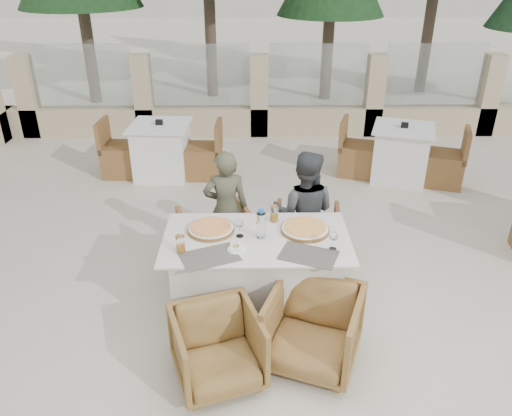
{
  "coord_description": "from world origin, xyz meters",
  "views": [
    {
      "loc": [
        -0.16,
        -3.76,
        2.96
      ],
      "look_at": [
        -0.11,
        0.2,
        0.9
      ],
      "focal_mm": 35.0,
      "sensor_mm": 36.0,
      "label": 1
    }
  ],
  "objects_px": {
    "wine_glass_centre": "(240,227)",
    "armchair_near_left": "(218,348)",
    "diner_left": "(226,209)",
    "pizza_left": "(211,228)",
    "dining_table": "(256,275)",
    "pizza_right": "(305,228)",
    "armchair_far_left": "(217,241)",
    "water_bottle": "(261,223)",
    "beer_glass_right": "(274,214)",
    "bg_table_b": "(401,154)",
    "olive_dish": "(236,248)",
    "armchair_far_right": "(307,237)",
    "armchair_near_right": "(313,328)",
    "wine_glass_corner": "(333,240)",
    "bg_table_a": "(162,150)",
    "beer_glass_left": "(180,244)",
    "diner_right": "(304,213)"
  },
  "relations": [
    {
      "from": "beer_glass_right",
      "to": "bg_table_b",
      "type": "xyz_separation_m",
      "value": [
        1.92,
        2.64,
        -0.46
      ]
    },
    {
      "from": "armchair_far_left",
      "to": "bg_table_a",
      "type": "height_order",
      "value": "bg_table_a"
    },
    {
      "from": "diner_right",
      "to": "bg_table_b",
      "type": "distance_m",
      "value": 2.8
    },
    {
      "from": "pizza_right",
      "to": "bg_table_a",
      "type": "relative_size",
      "value": 0.26
    },
    {
      "from": "diner_left",
      "to": "bg_table_b",
      "type": "height_order",
      "value": "diner_left"
    },
    {
      "from": "wine_glass_centre",
      "to": "armchair_near_left",
      "type": "relative_size",
      "value": 0.28
    },
    {
      "from": "dining_table",
      "to": "beer_glass_right",
      "type": "bearing_deg",
      "value": 60.99
    },
    {
      "from": "pizza_right",
      "to": "armchair_far_right",
      "type": "distance_m",
      "value": 0.84
    },
    {
      "from": "pizza_right",
      "to": "wine_glass_centre",
      "type": "xyz_separation_m",
      "value": [
        -0.57,
        -0.08,
        0.06
      ]
    },
    {
      "from": "armchair_near_right",
      "to": "pizza_right",
      "type": "bearing_deg",
      "value": 111.88
    },
    {
      "from": "olive_dish",
      "to": "armchair_far_left",
      "type": "distance_m",
      "value": 1.01
    },
    {
      "from": "wine_glass_corner",
      "to": "armchair_far_right",
      "type": "bearing_deg",
      "value": 95.25
    },
    {
      "from": "armchair_far_left",
      "to": "armchair_near_left",
      "type": "bearing_deg",
      "value": 74.54
    },
    {
      "from": "beer_glass_left",
      "to": "olive_dish",
      "type": "distance_m",
      "value": 0.45
    },
    {
      "from": "wine_glass_centre",
      "to": "dining_table",
      "type": "bearing_deg",
      "value": -9.82
    },
    {
      "from": "water_bottle",
      "to": "armchair_far_left",
      "type": "distance_m",
      "value": 0.98
    },
    {
      "from": "beer_glass_left",
      "to": "diner_right",
      "type": "relative_size",
      "value": 0.11
    },
    {
      "from": "water_bottle",
      "to": "bg_table_b",
      "type": "distance_m",
      "value": 3.61
    },
    {
      "from": "pizza_right",
      "to": "armchair_far_left",
      "type": "xyz_separation_m",
      "value": [
        -0.81,
        0.57,
        -0.47
      ]
    },
    {
      "from": "armchair_far_left",
      "to": "armchair_near_left",
      "type": "distance_m",
      "value": 1.5
    },
    {
      "from": "wine_glass_centre",
      "to": "armchair_near_left",
      "type": "bearing_deg",
      "value": -100.83
    },
    {
      "from": "armchair_near_right",
      "to": "diner_left",
      "type": "bearing_deg",
      "value": 137.76
    },
    {
      "from": "pizza_left",
      "to": "water_bottle",
      "type": "height_order",
      "value": "water_bottle"
    },
    {
      "from": "beer_glass_left",
      "to": "armchair_near_right",
      "type": "height_order",
      "value": "beer_glass_left"
    },
    {
      "from": "olive_dish",
      "to": "armchair_far_right",
      "type": "distance_m",
      "value": 1.3
    },
    {
      "from": "diner_right",
      "to": "diner_left",
      "type": "bearing_deg",
      "value": 2.15
    },
    {
      "from": "olive_dish",
      "to": "diner_left",
      "type": "height_order",
      "value": "diner_left"
    },
    {
      "from": "beer_glass_left",
      "to": "diner_right",
      "type": "bearing_deg",
      "value": 38.68
    },
    {
      "from": "armchair_far_right",
      "to": "pizza_left",
      "type": "bearing_deg",
      "value": 41.14
    },
    {
      "from": "wine_glass_corner",
      "to": "beer_glass_right",
      "type": "height_order",
      "value": "wine_glass_corner"
    },
    {
      "from": "water_bottle",
      "to": "armchair_near_right",
      "type": "relative_size",
      "value": 0.38
    },
    {
      "from": "beer_glass_right",
      "to": "olive_dish",
      "type": "height_order",
      "value": "beer_glass_right"
    },
    {
      "from": "beer_glass_right",
      "to": "armchair_near_right",
      "type": "relative_size",
      "value": 0.21
    },
    {
      "from": "diner_left",
      "to": "pizza_left",
      "type": "bearing_deg",
      "value": 76.38
    },
    {
      "from": "water_bottle",
      "to": "armchair_near_right",
      "type": "height_order",
      "value": "water_bottle"
    },
    {
      "from": "olive_dish",
      "to": "armchair_far_right",
      "type": "xyz_separation_m",
      "value": [
        0.7,
        0.97,
        -0.49
      ]
    },
    {
      "from": "armchair_near_left",
      "to": "wine_glass_centre",
      "type": "bearing_deg",
      "value": 60.38
    },
    {
      "from": "pizza_left",
      "to": "wine_glass_corner",
      "type": "height_order",
      "value": "wine_glass_corner"
    },
    {
      "from": "pizza_right",
      "to": "beer_glass_right",
      "type": "xyz_separation_m",
      "value": [
        -0.26,
        0.19,
        0.05
      ]
    },
    {
      "from": "water_bottle",
      "to": "beer_glass_right",
      "type": "xyz_separation_m",
      "value": [
        0.13,
        0.29,
        -0.06
      ]
    },
    {
      "from": "dining_table",
      "to": "armchair_near_left",
      "type": "height_order",
      "value": "dining_table"
    },
    {
      "from": "wine_glass_centre",
      "to": "armchair_near_left",
      "type": "xyz_separation_m",
      "value": [
        -0.16,
        -0.84,
        -0.57
      ]
    },
    {
      "from": "beer_glass_left",
      "to": "wine_glass_centre",
      "type": "bearing_deg",
      "value": 26.82
    },
    {
      "from": "olive_dish",
      "to": "bg_table_a",
      "type": "relative_size",
      "value": 0.07
    },
    {
      "from": "armchair_far_left",
      "to": "bg_table_b",
      "type": "height_order",
      "value": "bg_table_b"
    },
    {
      "from": "water_bottle",
      "to": "beer_glass_right",
      "type": "relative_size",
      "value": 1.8
    },
    {
      "from": "wine_glass_corner",
      "to": "armchair_near_right",
      "type": "height_order",
      "value": "wine_glass_corner"
    },
    {
      "from": "beer_glass_right",
      "to": "bg_table_b",
      "type": "height_order",
      "value": "beer_glass_right"
    },
    {
      "from": "pizza_right",
      "to": "wine_glass_corner",
      "type": "xyz_separation_m",
      "value": [
        0.2,
        -0.3,
        0.06
      ]
    },
    {
      "from": "water_bottle",
      "to": "bg_table_a",
      "type": "xyz_separation_m",
      "value": [
        -1.36,
        3.1,
        -0.52
      ]
    }
  ]
}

